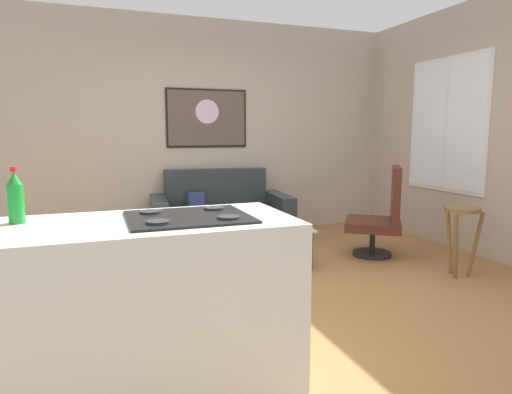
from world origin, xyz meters
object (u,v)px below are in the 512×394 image
at_px(couch, 220,219).
at_px(bar_stool, 461,223).
at_px(armchair, 382,216).
at_px(wall_painting, 207,118).
at_px(soda_bottle, 16,198).
at_px(coffee_table, 264,231).

distance_m(couch, bar_stool, 2.75).
bearing_deg(armchair, wall_painting, 131.86).
relative_size(bar_stool, wall_painting, 0.62).
bearing_deg(soda_bottle, coffee_table, 42.23).
bearing_deg(bar_stool, coffee_table, 150.73).
relative_size(couch, bar_stool, 2.66).
height_order(soda_bottle, wall_painting, wall_painting).
distance_m(armchair, wall_painting, 2.53).
bearing_deg(coffee_table, bar_stool, -29.27).
bearing_deg(soda_bottle, couch, 58.43).
bearing_deg(bar_stool, wall_painting, 125.46).
relative_size(couch, armchair, 1.76).
xyz_separation_m(coffee_table, bar_stool, (1.63, -0.92, 0.14)).
bearing_deg(couch, wall_painting, 95.06).
height_order(couch, coffee_table, couch).
xyz_separation_m(armchair, wall_painting, (-1.52, 1.70, 1.09)).
bearing_deg(coffee_table, wall_painting, 96.03).
distance_m(armchair, soda_bottle, 3.73).
bearing_deg(bar_stool, couch, 130.17).
height_order(coffee_table, wall_painting, wall_painting).
distance_m(couch, soda_bottle, 3.52).
distance_m(coffee_table, bar_stool, 1.88).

